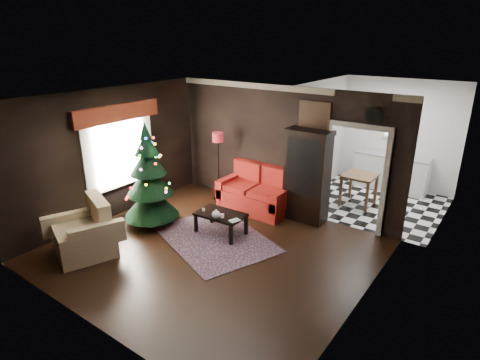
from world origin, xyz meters
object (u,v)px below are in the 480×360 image
Objects in this scene: teapot at (216,214)px; wall_clock at (374,116)px; coffee_table at (221,223)px; kitchen_table at (358,190)px; loveseat at (255,189)px; curio_cabinet at (307,178)px; floor_lamp at (218,166)px; christmas_tree at (149,178)px; armchair at (83,231)px.

wall_clock is (2.18, 2.02, 1.84)m from teapot.
coffee_table is at bearing 108.05° from teapot.
loveseat is at bearing -137.49° from kitchen_table.
wall_clock reaches higher than curio_cabinet.
coffee_table is (-1.05, -1.61, -0.72)m from curio_cabinet.
floor_lamp is at bearing 129.96° from coffee_table.
teapot is (0.17, -1.62, 0.04)m from loveseat.
teapot is 3.50m from wall_clock.
curio_cabinet reaches higher than floor_lamp.
floor_lamp is 2.09m from teapot.
loveseat is 2.40m from christmas_tree.
coffee_table is at bearing -141.57° from wall_clock.
wall_clock is (1.20, 0.18, 1.43)m from curio_cabinet.
loveseat is 1.42m from coffee_table.
floor_lamp is 3.51m from armchair.
curio_cabinet is at bearing -171.47° from wall_clock.
floor_lamp is at bearing -174.96° from curio_cabinet.
curio_cabinet is 2.53× the size of kitchen_table.
teapot is (1.53, 0.28, -0.51)m from christmas_tree.
loveseat is 1.25m from curio_cabinet.
armchair is 3.25× the size of wall_clock.
loveseat is at bearing -169.17° from curio_cabinet.
loveseat is 3.04m from wall_clock.
loveseat is 1.02× the size of floor_lamp.
teapot reaches higher than coffee_table.
loveseat is 1.76× the size of coffee_table.
coffee_table is at bearing -119.29° from kitchen_table.
loveseat is 1.14m from floor_lamp.
kitchen_table is at bearing 48.36° from christmas_tree.
kitchen_table reaches higher than coffee_table.
armchair is 6.04m from kitchen_table.
armchair is at bearing -125.03° from curio_cabinet.
floor_lamp is at bearing 82.05° from christmas_tree.
wall_clock reaches higher than loveseat.
floor_lamp reaches higher than teapot.
curio_cabinet is 1.83× the size of armchair.
teapot is 3.66m from kitchen_table.
curio_cabinet is 10.22× the size of teapot.
christmas_tree is at bearing -125.52° from loveseat.
wall_clock is at bearing -66.25° from kitchen_table.
armchair is 1.07× the size of coffee_table.
floor_lamp is 0.77× the size of christmas_tree.
christmas_tree reaches higher than teapot.
armchair is 5.73m from wall_clock.
teapot is at bearing -52.56° from floor_lamp.
loveseat is 9.15× the size of teapot.
kitchen_table is at bearing 42.51° from loveseat.
floor_lamp is 8.94× the size of teapot.
loveseat reaches higher than armchair.
kitchen_table is (3.23, 5.11, -0.09)m from armchair.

